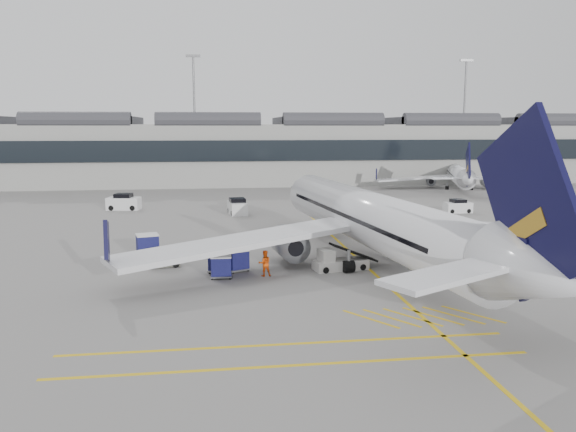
{
  "coord_description": "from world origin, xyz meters",
  "views": [
    {
      "loc": [
        -1.49,
        -35.91,
        10.5
      ],
      "look_at": [
        3.99,
        4.78,
        4.0
      ],
      "focal_mm": 35.0,
      "sensor_mm": 36.0,
      "label": 1
    }
  ],
  "objects": [
    {
      "name": "ground",
      "position": [
        0.0,
        0.0,
        0.0
      ],
      "size": [
        220.0,
        220.0,
        0.0
      ],
      "primitive_type": "plane",
      "color": "gray",
      "rests_on": "ground"
    },
    {
      "name": "terminal",
      "position": [
        0.0,
        71.93,
        6.14
      ],
      "size": [
        200.0,
        20.45,
        12.4
      ],
      "color": "#9E9E99",
      "rests_on": "ground"
    },
    {
      "name": "light_masts",
      "position": [
        -1.67,
        86.0,
        14.49
      ],
      "size": [
        113.0,
        0.6,
        25.45
      ],
      "color": "slate",
      "rests_on": "ground"
    },
    {
      "name": "apron_markings",
      "position": [
        10.0,
        10.0,
        0.01
      ],
      "size": [
        0.25,
        60.0,
        0.01
      ],
      "primitive_type": "cube",
      "color": "gold",
      "rests_on": "ground"
    },
    {
      "name": "airliner_main",
      "position": [
        10.73,
        5.36,
        3.41
      ],
      "size": [
        39.69,
        43.6,
        11.61
      ],
      "rotation": [
        0.0,
        0.0,
        0.12
      ],
      "color": "silver",
      "rests_on": "ground"
    },
    {
      "name": "airliner_far",
      "position": [
        40.43,
        55.42,
        2.44
      ],
      "size": [
        27.13,
        30.08,
        8.31
      ],
      "rotation": [
        0.0,
        0.0,
        -0.33
      ],
      "color": "silver",
      "rests_on": "ground"
    },
    {
      "name": "belt_loader",
      "position": [
        7.73,
        3.98,
        0.59
      ],
      "size": [
        5.06,
        2.33,
        2.01
      ],
      "rotation": [
        0.0,
        0.0,
        0.19
      ],
      "color": "silver",
      "rests_on": "ground"
    },
    {
      "name": "baggage_cart_a",
      "position": [
        -0.96,
        4.24,
        0.99
      ],
      "size": [
        2.18,
        2.01,
        1.84
      ],
      "rotation": [
        0.0,
        0.0,
        -0.4
      ],
      "color": "gray",
      "rests_on": "ground"
    },
    {
      "name": "baggage_cart_b",
      "position": [
        0.18,
        4.53,
        0.86
      ],
      "size": [
        1.92,
        1.79,
        1.61
      ],
      "rotation": [
        0.0,
        0.0,
        0.43
      ],
      "color": "gray",
      "rests_on": "ground"
    },
    {
      "name": "baggage_cart_c",
      "position": [
        -1.02,
        2.8,
        0.86
      ],
      "size": [
        1.56,
        1.3,
        1.6
      ],
      "rotation": [
        0.0,
        0.0,
        -0.03
      ],
      "color": "gray",
      "rests_on": "ground"
    },
    {
      "name": "baggage_cart_d",
      "position": [
        -6.86,
        9.89,
        1.04
      ],
      "size": [
        2.15,
        1.91,
        1.94
      ],
      "rotation": [
        0.0,
        0.0,
        0.24
      ],
      "color": "gray",
      "rests_on": "ground"
    },
    {
      "name": "ramp_agent_a",
      "position": [
        4.85,
        9.75,
        0.89
      ],
      "size": [
        0.77,
        0.65,
        1.78
      ],
      "primitive_type": "imported",
      "rotation": [
        0.0,
        0.0,
        0.42
      ],
      "color": "#FF410D",
      "rests_on": "ground"
    },
    {
      "name": "ramp_agent_b",
      "position": [
        2.06,
        2.86,
        0.93
      ],
      "size": [
        0.95,
        0.76,
        1.87
      ],
      "primitive_type": "imported",
      "rotation": [
        0.0,
        0.0,
        3.2
      ],
      "color": "#EC4E0C",
      "rests_on": "ground"
    },
    {
      "name": "pushback_tug",
      "position": [
        -5.28,
        6.69,
        0.57
      ],
      "size": [
        2.44,
        1.66,
        1.29
      ],
      "rotation": [
        0.0,
        0.0,
        0.12
      ],
      "color": "#4E4F43",
      "rests_on": "ground"
    },
    {
      "name": "safety_cone_nose",
      "position": [
        10.85,
        20.64,
        0.25
      ],
      "size": [
        0.36,
        0.36,
        0.49
      ],
      "primitive_type": "cone",
      "color": "#F24C0A",
      "rests_on": "ground"
    },
    {
      "name": "safety_cone_engine",
      "position": [
        17.38,
        9.41,
        0.25
      ],
      "size": [
        0.36,
        0.36,
        0.5
      ],
      "primitive_type": "cone",
      "color": "#F24C0A",
      "rests_on": "ground"
    },
    {
      "name": "service_van_left",
      "position": [
        -12.91,
        37.85,
        0.94
      ],
      "size": [
        4.34,
        2.63,
        2.1
      ],
      "rotation": [
        0.0,
        0.0,
        -0.15
      ],
      "color": "silver",
      "rests_on": "ground"
    },
    {
      "name": "service_van_mid",
      "position": [
        1.43,
        32.0,
        0.89
      ],
      "size": [
        2.39,
        4.07,
        1.99
      ],
      "rotation": [
        0.0,
        0.0,
        1.69
      ],
      "color": "silver",
      "rests_on": "ground"
    },
    {
      "name": "service_van_right",
      "position": [
        28.69,
        29.71,
        0.76
      ],
      "size": [
        3.35,
        1.76,
        1.69
      ],
      "rotation": [
        0.0,
        0.0,
        0.04
      ],
      "color": "silver",
      "rests_on": "ground"
    }
  ]
}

